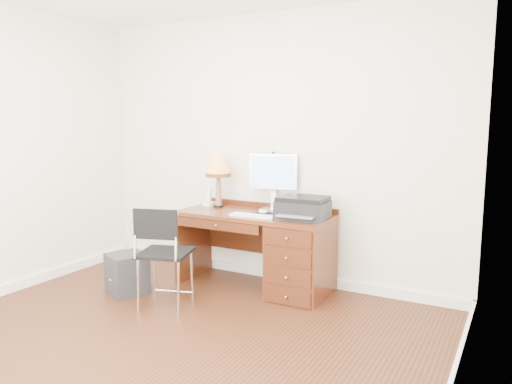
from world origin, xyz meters
The scene contains 12 objects.
ground centered at (0.00, 0.00, 0.00)m, with size 4.00×4.00×0.00m, color #32170B.
room_shell centered at (0.00, 0.63, 0.05)m, with size 4.00×4.00×4.00m.
desk centered at (0.32, 1.40, 0.41)m, with size 1.50×0.67×0.75m.
monitor centered at (0.08, 1.64, 1.10)m, with size 0.49×0.19×0.56m.
keyboard centered at (0.08, 1.23, 0.76)m, with size 0.44×0.13×0.02m, color white.
mouse_pad centered at (0.11, 1.37, 0.76)m, with size 0.21×0.21×0.04m.
printer centered at (0.51, 1.38, 0.85)m, with size 0.47×0.38×0.20m.
leg_lamp centered at (-0.49, 1.51, 1.14)m, with size 0.26×0.26×0.53m.
phone centered at (-0.61, 1.51, 0.81)m, with size 0.11×0.11×0.20m.
pen_cup centered at (0.38, 1.52, 0.80)m, with size 0.08×0.08×0.11m, color black.
chair centered at (-0.46, 0.52, 0.55)m, with size 0.54×0.54×0.91m.
equipment_box centered at (-0.98, 0.66, 0.19)m, with size 0.33×0.33×0.39m, color black.
Camera 1 is at (2.29, -2.79, 1.66)m, focal length 35.00 mm.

